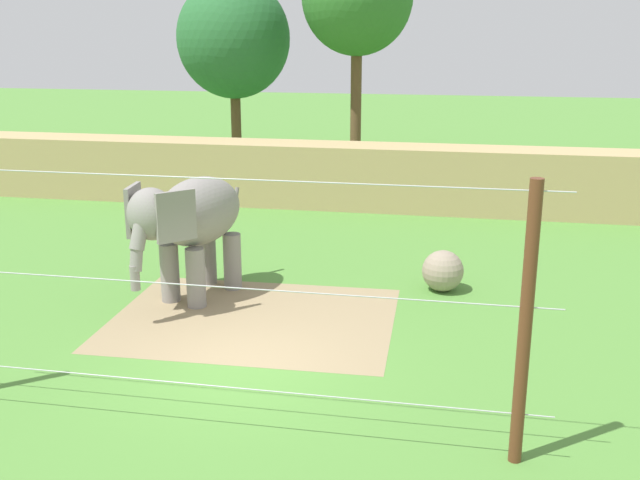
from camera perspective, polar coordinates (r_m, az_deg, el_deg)
The scene contains 7 objects.
ground_plane at distance 13.92m, azimuth -5.89°, elevation -9.57°, with size 120.00×120.00×0.00m, color #518938.
dirt_patch at distance 16.01m, azimuth -5.16°, elevation -6.03°, with size 5.98×4.63×0.01m, color #937F5B.
embankment_wall at distance 25.74m, azimuth 2.36°, elevation 4.96°, with size 36.00×1.80×2.17m, color tan.
elephant at distance 16.81m, azimuth -9.88°, elevation 1.58°, with size 2.19×3.68×2.83m.
enrichment_ball at distance 17.69m, azimuth 9.44°, elevation -2.36°, with size 0.98×0.98×0.98m, color gray.
cable_fence at distance 11.13m, azimuth -9.56°, elevation -4.80°, with size 10.45×0.19×4.13m.
tree_far_left at distance 33.00m, azimuth -6.67°, elevation 15.13°, with size 4.84×4.84×8.15m.
Camera 1 is at (3.76, -12.01, 5.97)m, focal length 41.55 mm.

